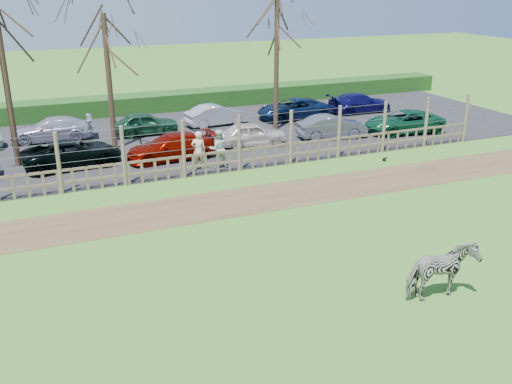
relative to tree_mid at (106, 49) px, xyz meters
name	(u,v)px	position (x,y,z in m)	size (l,w,h in m)	color
ground	(257,257)	(2.00, -13.50, -4.87)	(120.00, 120.00, 0.00)	#69A341
dirt_strip	(211,206)	(2.00, -9.00, -4.86)	(34.00, 2.80, 0.01)	brown
asphalt	(151,140)	(2.00, 1.00, -4.85)	(44.00, 13.00, 0.04)	#232326
hedge	(125,105)	(2.00, 8.00, -4.32)	(46.00, 2.00, 1.10)	#1E4716
fence	(184,160)	(2.00, -5.50, -4.06)	(30.16, 0.16, 2.50)	brown
tree_mid	(106,49)	(0.00, 0.00, 0.00)	(4.80, 4.80, 6.83)	#3D2B1E
tree_right	(277,34)	(9.00, 0.50, 0.37)	(4.80, 4.80, 7.35)	#3D2B1E
zebra	(442,272)	(5.50, -17.59, -4.08)	(0.85, 1.87, 1.58)	gray
visitor_a	(199,150)	(2.88, -4.73, -3.96)	(0.63, 0.41, 1.72)	beige
visitor_b	(218,149)	(3.77, -4.82, -3.96)	(0.84, 0.65, 1.72)	silver
crow	(384,159)	(11.24, -6.79, -4.78)	(0.23, 0.17, 0.19)	black
car_2	(72,154)	(-2.21, -2.16, -4.23)	(1.99, 4.32, 1.20)	black
car_3	(171,147)	(2.14, -2.81, -4.23)	(1.68, 4.13, 1.20)	#800B01
car_4	(252,134)	(6.51, -2.11, -4.23)	(1.42, 3.52, 1.20)	silver
car_5	(332,127)	(10.97, -2.31, -4.23)	(1.27, 3.64, 1.20)	slate
car_6	(404,122)	(15.18, -2.86, -4.23)	(1.99, 4.32, 1.20)	#105733
car_9	(51,129)	(-2.75, 2.80, -4.23)	(1.68, 4.13, 1.20)	#B2ADC3
car_10	(145,124)	(2.02, 2.19, -4.23)	(1.42, 3.52, 1.20)	#1F5334
car_11	(216,115)	(6.24, 2.65, -4.23)	(1.27, 3.64, 1.20)	#BCB8C2
car_12	(293,109)	(11.03, 2.45, -4.23)	(1.99, 4.32, 1.20)	#0D1D42
car_13	(360,103)	(15.71, 2.45, -4.23)	(1.68, 4.13, 1.20)	#100E52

